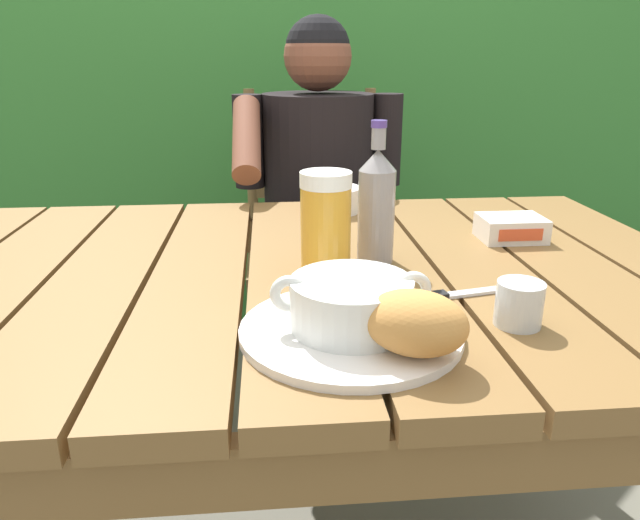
{
  "coord_description": "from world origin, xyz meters",
  "views": [
    {
      "loc": [
        -0.04,
        -0.96,
        1.09
      ],
      "look_at": [
        0.03,
        -0.17,
        0.81
      ],
      "focal_mm": 32.67,
      "sensor_mm": 36.0,
      "label": 1
    }
  ],
  "objects": [
    {
      "name": "dining_table",
      "position": [
        0.0,
        0.0,
        0.65
      ],
      "size": [
        1.46,
        0.93,
        0.74
      ],
      "color": "brown",
      "rests_on": "ground_plane"
    },
    {
      "name": "hedge_backdrop",
      "position": [
        0.04,
        1.66,
        0.88
      ],
      "size": [
        3.91,
        0.98,
        1.98
      ],
      "color": "#387E34",
      "rests_on": "ground_plane"
    },
    {
      "name": "chair_near_diner",
      "position": [
        0.11,
        0.9,
        0.48
      ],
      "size": [
        0.44,
        0.44,
        0.98
      ],
      "color": "brown",
      "rests_on": "ground_plane"
    },
    {
      "name": "person_eating",
      "position": [
        0.1,
        0.7,
        0.7
      ],
      "size": [
        0.48,
        0.47,
        1.19
      ],
      "color": "black",
      "rests_on": "ground_plane"
    },
    {
      "name": "serving_plate",
      "position": [
        0.06,
        -0.27,
        0.74
      ],
      "size": [
        0.29,
        0.29,
        0.01
      ],
      "color": "white",
      "rests_on": "dining_table"
    },
    {
      "name": "soup_bowl",
      "position": [
        0.06,
        -0.27,
        0.78
      ],
      "size": [
        0.21,
        0.16,
        0.07
      ],
      "color": "white",
      "rests_on": "serving_plate"
    },
    {
      "name": "bread_roll",
      "position": [
        0.13,
        -0.35,
        0.79
      ],
      "size": [
        0.16,
        0.14,
        0.08
      ],
      "color": "#CB8A44",
      "rests_on": "serving_plate"
    },
    {
      "name": "beer_glass",
      "position": [
        0.05,
        -0.06,
        0.82
      ],
      "size": [
        0.08,
        0.08,
        0.17
      ],
      "color": "gold",
      "rests_on": "dining_table"
    },
    {
      "name": "beer_bottle",
      "position": [
        0.15,
        0.01,
        0.84
      ],
      "size": [
        0.06,
        0.06,
        0.25
      ],
      "color": "gray",
      "rests_on": "dining_table"
    },
    {
      "name": "water_glass_small",
      "position": [
        0.29,
        -0.26,
        0.77
      ],
      "size": [
        0.06,
        0.06,
        0.06
      ],
      "color": "silver",
      "rests_on": "dining_table"
    },
    {
      "name": "butter_tub",
      "position": [
        0.44,
        0.11,
        0.76
      ],
      "size": [
        0.12,
        0.09,
        0.05
      ],
      "color": "white",
      "rests_on": "dining_table"
    },
    {
      "name": "table_knife",
      "position": [
        0.22,
        -0.16,
        0.74
      ],
      "size": [
        0.16,
        0.05,
        0.01
      ],
      "color": "silver",
      "rests_on": "dining_table"
    },
    {
      "name": "diner_bowl",
      "position": [
        0.11,
        0.37,
        0.76
      ],
      "size": [
        0.14,
        0.14,
        0.06
      ],
      "color": "white",
      "rests_on": "dining_table"
    }
  ]
}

